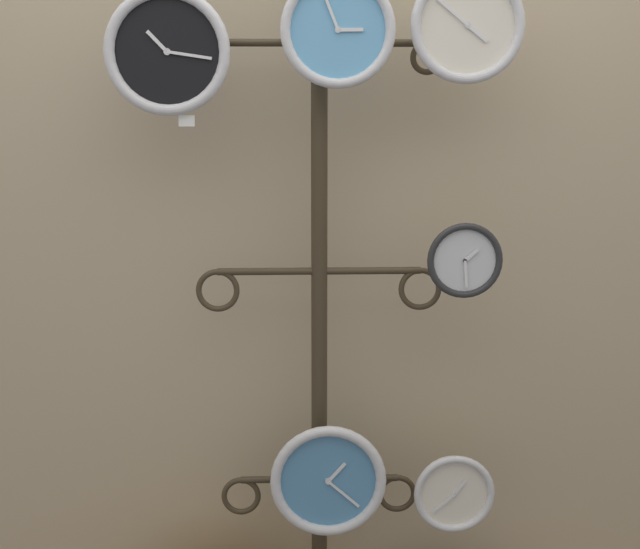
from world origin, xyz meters
TOP-DOWN VIEW (x-y plane):
  - shop_wall at (0.00, 0.57)m, footprint 4.40×0.04m
  - display_stand at (0.00, 0.41)m, footprint 0.68×0.33m
  - clock_top_left at (-0.38, 0.29)m, footprint 0.31×0.04m
  - clock_top_center at (0.04, 0.30)m, footprint 0.29×0.04m
  - clock_top_right at (0.37, 0.32)m, footprint 0.29×0.04m
  - clock_middle_right at (0.38, 0.30)m, footprint 0.20×0.04m
  - clock_bottom_center at (0.02, 0.30)m, footprint 0.32×0.04m
  - clock_bottom_right at (0.37, 0.32)m, footprint 0.23×0.04m
  - price_tag_upper at (-0.34, 0.29)m, footprint 0.04×0.00m

SIDE VIEW (x-z plane):
  - clock_bottom_right at x=0.37m, z-range 0.47..0.69m
  - clock_bottom_center at x=0.02m, z-range 0.47..0.79m
  - display_stand at x=0.00m, z-range -0.21..1.92m
  - clock_middle_right at x=0.38m, z-range 1.14..1.34m
  - shop_wall at x=0.00m, z-range 0.00..2.80m
  - price_tag_upper at x=-0.34m, z-range 1.59..1.62m
  - clock_top_left at x=-0.38m, z-range 1.61..1.93m
  - clock_top_center at x=0.04m, z-range 1.68..1.97m
  - clock_top_right at x=0.37m, z-range 1.69..1.99m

